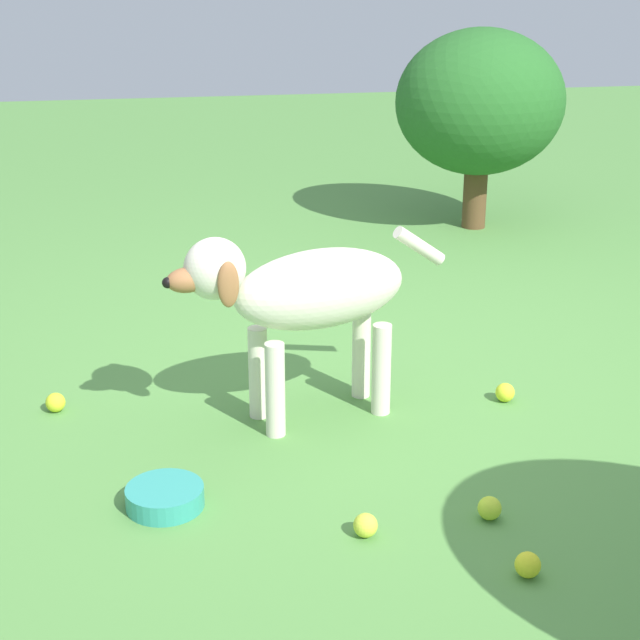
{
  "coord_description": "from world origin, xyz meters",
  "views": [
    {
      "loc": [
        0.74,
        3.15,
        1.5
      ],
      "look_at": [
        0.24,
        0.17,
        0.34
      ],
      "focal_mm": 56.36,
      "sensor_mm": 36.0,
      "label": 1
    }
  ],
  "objects_px": {
    "dog": "(304,295)",
    "tennis_ball_4": "(366,525)",
    "tennis_ball_0": "(56,402)",
    "tennis_ball_3": "(490,508)",
    "tennis_ball_1": "(505,392)",
    "water_bowl": "(165,497)",
    "tennis_ball_2": "(528,565)"
  },
  "relations": [
    {
      "from": "tennis_ball_0",
      "to": "tennis_ball_2",
      "type": "relative_size",
      "value": 1.0
    },
    {
      "from": "tennis_ball_0",
      "to": "tennis_ball_1",
      "type": "height_order",
      "value": "same"
    },
    {
      "from": "tennis_ball_1",
      "to": "tennis_ball_3",
      "type": "xyz_separation_m",
      "value": [
        0.29,
        0.71,
        0.0
      ]
    },
    {
      "from": "tennis_ball_2",
      "to": "dog",
      "type": "bearing_deg",
      "value": -66.89
    },
    {
      "from": "tennis_ball_2",
      "to": "water_bowl",
      "type": "distance_m",
      "value": 1.01
    },
    {
      "from": "dog",
      "to": "tennis_ball_2",
      "type": "xyz_separation_m",
      "value": [
        -0.41,
        0.97,
        -0.4
      ]
    },
    {
      "from": "tennis_ball_1",
      "to": "water_bowl",
      "type": "relative_size",
      "value": 0.3
    },
    {
      "from": "dog",
      "to": "tennis_ball_3",
      "type": "relative_size",
      "value": 14.31
    },
    {
      "from": "dog",
      "to": "tennis_ball_0",
      "type": "distance_m",
      "value": 0.93
    },
    {
      "from": "dog",
      "to": "tennis_ball_2",
      "type": "distance_m",
      "value": 1.13
    },
    {
      "from": "dog",
      "to": "tennis_ball_3",
      "type": "bearing_deg",
      "value": 104.86
    },
    {
      "from": "dog",
      "to": "tennis_ball_1",
      "type": "bearing_deg",
      "value": 165.28
    },
    {
      "from": "dog",
      "to": "tennis_ball_4",
      "type": "height_order",
      "value": "dog"
    },
    {
      "from": "tennis_ball_3",
      "to": "water_bowl",
      "type": "relative_size",
      "value": 0.3
    },
    {
      "from": "tennis_ball_0",
      "to": "water_bowl",
      "type": "relative_size",
      "value": 0.3
    },
    {
      "from": "tennis_ball_2",
      "to": "tennis_ball_3",
      "type": "height_order",
      "value": "same"
    },
    {
      "from": "tennis_ball_0",
      "to": "tennis_ball_1",
      "type": "distance_m",
      "value": 1.53
    },
    {
      "from": "dog",
      "to": "tennis_ball_0",
      "type": "relative_size",
      "value": 14.31
    },
    {
      "from": "tennis_ball_0",
      "to": "tennis_ball_4",
      "type": "bearing_deg",
      "value": 133.71
    },
    {
      "from": "tennis_ball_1",
      "to": "dog",
      "type": "bearing_deg",
      "value": 0.51
    },
    {
      "from": "dog",
      "to": "tennis_ball_3",
      "type": "xyz_separation_m",
      "value": [
        -0.41,
        0.7,
        -0.4
      ]
    },
    {
      "from": "tennis_ball_2",
      "to": "tennis_ball_4",
      "type": "distance_m",
      "value": 0.44
    },
    {
      "from": "tennis_ball_0",
      "to": "dog",
      "type": "bearing_deg",
      "value": 167.3
    },
    {
      "from": "dog",
      "to": "tennis_ball_2",
      "type": "relative_size",
      "value": 14.31
    },
    {
      "from": "tennis_ball_1",
      "to": "water_bowl",
      "type": "bearing_deg",
      "value": 22.82
    },
    {
      "from": "tennis_ball_0",
      "to": "tennis_ball_2",
      "type": "distance_m",
      "value": 1.69
    },
    {
      "from": "tennis_ball_1",
      "to": "tennis_ball_2",
      "type": "bearing_deg",
      "value": 73.73
    },
    {
      "from": "tennis_ball_0",
      "to": "tennis_ball_4",
      "type": "xyz_separation_m",
      "value": [
        -0.87,
        0.91,
        0.0
      ]
    },
    {
      "from": "tennis_ball_1",
      "to": "tennis_ball_3",
      "type": "distance_m",
      "value": 0.76
    },
    {
      "from": "tennis_ball_0",
      "to": "water_bowl",
      "type": "distance_m",
      "value": 0.76
    },
    {
      "from": "tennis_ball_2",
      "to": "tennis_ball_4",
      "type": "relative_size",
      "value": 1.0
    },
    {
      "from": "tennis_ball_3",
      "to": "tennis_ball_4",
      "type": "relative_size",
      "value": 1.0
    }
  ]
}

